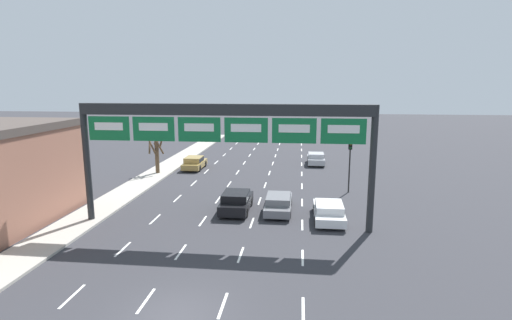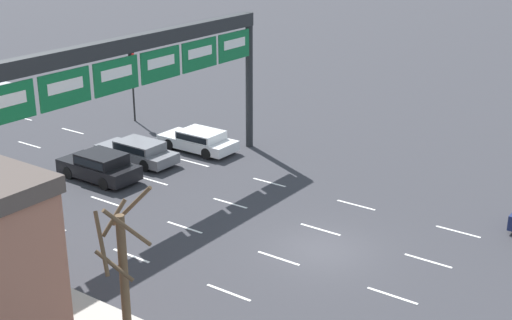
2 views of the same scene
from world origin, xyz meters
The scene contains 8 objects.
ground_plane centered at (0.00, 0.00, 0.00)m, with size 220.00×220.00×0.00m, color #333338.
lane_dashes centered at (0.00, 13.50, 0.00)m, with size 10.02×67.00×0.01m.
sign_gantry centered at (0.00, 10.18, 6.48)m, with size 18.52×0.70×7.81m.
car_grey centered at (3.25, 13.62, 0.67)m, with size 1.85×4.82×1.24m.
car_white centered at (6.71, 12.12, 0.67)m, with size 1.97×4.63×1.23m.
car_black centered at (0.24, 13.36, 0.77)m, with size 1.98×4.42×1.45m.
traffic_light_near_gantry centered at (8.84, 19.38, 3.26)m, with size 0.30×0.35×4.56m.
tree_bare_closest centered at (-10.04, 1.01, 3.08)m, with size 1.83×1.83×5.59m.
Camera 2 is at (-23.04, -13.17, 13.51)m, focal length 50.00 mm.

